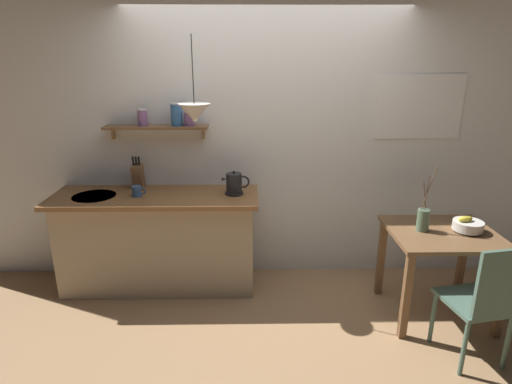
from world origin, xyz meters
name	(u,v)px	position (x,y,z in m)	size (l,w,h in m)	color
ground_plane	(268,302)	(0.00, 0.00, 0.00)	(14.00, 14.00, 0.00)	#A87F56
back_wall	(288,138)	(0.21, 0.65, 1.35)	(6.80, 0.11, 2.70)	white
kitchen_counter	(159,240)	(-1.00, 0.32, 0.46)	(1.83, 0.63, 0.91)	tan
wall_shelf	(164,122)	(-0.91, 0.49, 1.53)	(0.92, 0.20, 0.33)	brown
dining_table	(441,247)	(1.39, -0.19, 0.62)	(0.84, 0.74, 0.75)	brown
dining_chair_near	(483,299)	(1.43, -0.80, 0.51)	(0.46, 0.49, 0.94)	#4C6B5B
fruit_bowl	(468,225)	(1.58, -0.18, 0.80)	(0.23, 0.23, 0.13)	silver
twig_vase	(423,219)	(1.23, -0.16, 0.85)	(0.10, 0.10, 0.53)	#567056
electric_kettle	(234,184)	(-0.29, 0.31, 1.01)	(0.25, 0.16, 0.22)	black
knife_block	(138,176)	(-1.18, 0.47, 1.04)	(0.09, 0.15, 0.32)	brown
coffee_mug_by_sink	(137,191)	(-1.14, 0.26, 0.96)	(0.12, 0.08, 0.09)	#3D5B89
pendant_lamp	(194,113)	(-0.60, 0.22, 1.65)	(0.26, 0.26, 0.68)	black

